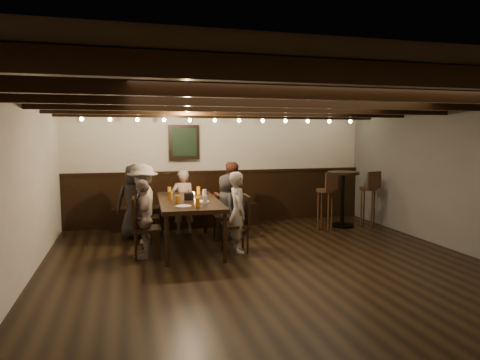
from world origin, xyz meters
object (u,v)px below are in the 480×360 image
object	(u,v)px
chair_right_near	(226,224)
person_bench_right	(230,198)
person_left_near	(143,204)
high_top_table	(343,191)
chair_right_far	(236,235)
bar_stool_right	(368,206)
person_bench_centre	(183,202)
person_right_far	(238,212)
chair_left_near	(145,227)
bar_stool_left	(325,209)
person_left_far	(143,219)
person_right_near	(227,207)
person_bench_left	(135,201)
dining_table	(189,204)
chair_left_far	(146,239)

from	to	relation	value
chair_right_near	person_bench_right	bearing A→B (deg)	-21.97
person_left_near	high_top_table	bearing A→B (deg)	97.20
chair_right_far	bar_stool_right	xyz separation A→B (m)	(3.13, 1.16, 0.15)
person_bench_centre	person_right_far	xyz separation A→B (m)	(0.69, -1.53, 0.04)
person_bench_centre	high_top_table	world-z (taller)	person_bench_centre
chair_left_near	bar_stool_left	xyz separation A→B (m)	(3.53, 0.15, 0.14)
person_left_far	person_right_near	size ratio (longest dim) A/B	1.03
person_left_far	person_bench_centre	bearing A→B (deg)	153.43
person_bench_centre	person_left_far	bearing A→B (deg)	63.43
chair_right_near	person_bench_left	bearing A→B (deg)	74.46
person_right_far	dining_table	bearing A→B (deg)	59.04
person_left_far	bar_stool_left	distance (m)	3.75
chair_right_far	bar_stool_right	world-z (taller)	bar_stool_right
person_left_near	dining_table	bearing A→B (deg)	59.04
chair_left_near	bar_stool_left	bearing A→B (deg)	94.64
bar_stool_left	person_right_near	bearing A→B (deg)	168.39
person_right_far	bar_stool_left	world-z (taller)	person_right_far
bar_stool_right	chair_left_near	bearing A→B (deg)	174.96
chair_right_far	person_bench_centre	size ratio (longest dim) A/B	0.75
chair_right_far	person_right_far	size ratio (longest dim) A/B	0.71
chair_right_far	person_left_near	distance (m)	1.77
person_bench_centre	chair_right_near	bearing A→B (deg)	140.14
chair_left_far	person_left_far	xyz separation A→B (m)	(-0.03, 0.00, 0.32)
chair_right_far	person_left_far	bearing A→B (deg)	90.00
person_left_far	chair_right_far	bearing A→B (deg)	90.00
person_bench_centre	person_right_near	bearing A→B (deg)	141.34
chair_left_far	person_bench_right	bearing A→B (deg)	129.81
chair_right_near	bar_stool_left	world-z (taller)	bar_stool_left
bar_stool_left	chair_left_far	bearing A→B (deg)	179.06
chair_left_far	person_right_far	world-z (taller)	person_right_far
person_bench_centre	person_left_near	size ratio (longest dim) A/B	0.88
dining_table	chair_left_far	bearing A→B (deg)	-147.99
chair_left_near	chair_right_near	distance (m)	1.44
person_left_far	chair_left_far	bearing A→B (deg)	90.00
person_right_near	high_top_table	size ratio (longest dim) A/B	1.04
chair_right_far	person_bench_right	bearing A→B (deg)	-7.61
person_bench_left	person_right_near	size ratio (longest dim) A/B	1.15
chair_left_far	bar_stool_left	distance (m)	3.72
person_bench_left	bar_stool_left	xyz separation A→B (m)	(3.70, -0.30, -0.25)
person_left_near	person_bench_left	bearing A→B (deg)	-161.57
person_bench_right	person_right_far	xyz separation A→B (m)	(-0.20, -1.34, -0.04)
person_bench_centre	person_left_far	distance (m)	1.68
person_bench_left	high_top_table	distance (m)	4.20
chair_left_near	person_right_far	distance (m)	1.76
chair_right_far	person_bench_left	xyz separation A→B (m)	(-1.57, 1.41, 0.40)
bar_stool_left	dining_table	bearing A→B (deg)	175.17
chair_right_near	high_top_table	bearing A→B (deg)	-78.79
high_top_table	chair_right_far	bearing A→B (deg)	-153.45
person_bench_centre	chair_left_near	bearing A→B (deg)	39.81
person_bench_centre	person_bench_right	world-z (taller)	person_bench_right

